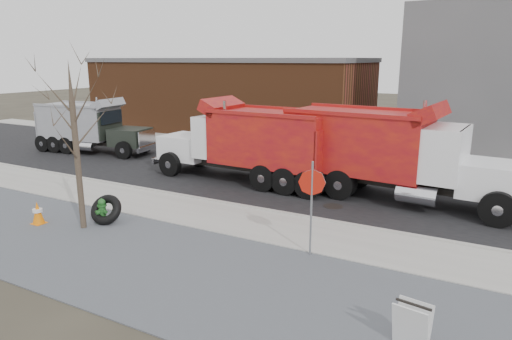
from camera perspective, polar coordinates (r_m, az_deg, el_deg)
The scene contains 16 objects.
ground at distance 15.25m, azimuth -5.21°, elevation -6.23°, with size 120.00×120.00×0.00m, color #383328.
gravel_verge at distance 12.71m, azimuth -14.14°, elevation -10.76°, with size 60.00×5.00×0.03m, color slate.
sidewalk at distance 15.43m, azimuth -4.70°, elevation -5.85°, with size 60.00×2.50×0.06m, color #9E9B93.
curb at distance 16.47m, azimuth -2.22°, elevation -4.45°, with size 60.00×0.15×0.11m, color #9E9B93.
road at distance 20.54m, azimuth 4.56°, elevation -0.92°, with size 60.00×9.40×0.02m, color black.
far_sidewalk at distance 25.71m, azimuth 9.76°, elevation 1.96°, with size 60.00×2.00×0.06m, color #9E9B93.
building_brick at distance 34.14m, azimuth -3.47°, elevation 9.45°, with size 20.20×8.20×5.30m.
bare_tree at distance 14.69m, azimuth -21.80°, elevation 5.34°, with size 3.20×3.20×5.20m.
fire_hydrant at distance 15.60m, azimuth -18.66°, elevation -4.98°, with size 0.47×0.46×0.83m.
truck_tire at distance 15.54m, azimuth -18.23°, elevation -4.74°, with size 1.22×1.10×0.99m.
stop_sign at distance 12.05m, azimuth 6.99°, elevation -2.75°, with size 0.68×0.26×2.62m.
sandwich_board at distance 9.19m, azimuth 18.88°, elevation -17.93°, with size 0.70×0.51×0.90m.
traffic_cone_near at distance 16.27m, azimuth -25.62°, elevation -4.87°, with size 0.39×0.39×0.76m.
dump_truck_red_a at distance 17.69m, azimuth 16.17°, elevation 2.37°, with size 9.23×3.15×3.68m.
dump_truck_red_b at distance 19.44m, azimuth -0.77°, elevation 3.64°, with size 8.33×2.69×3.51m.
dump_truck_grey at distance 27.42m, azimuth -20.07°, elevation 5.29°, with size 6.87×2.90×3.04m.
Camera 1 is at (8.03, -11.88, 5.20)m, focal length 32.00 mm.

